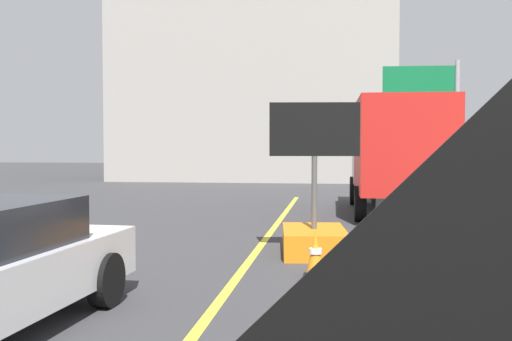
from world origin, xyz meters
The scene contains 6 objects.
arrow_board_trailer centered at (1.05, 12.61, 0.48)m, with size 1.60×1.90×2.70m.
box_truck centered at (3.13, 19.20, 1.73)m, with size 2.53×6.73×3.14m.
highway_guide_sign centered at (5.01, 25.09, 3.42)m, with size 2.79×0.22×5.00m.
far_building_block centered at (-2.98, 35.64, 5.05)m, with size 14.61×7.84×10.10m, color gray.
traffic_cone_mid_lane centered at (1.28, 7.55, 0.31)m, with size 0.36×0.36×0.64m.
traffic_cone_far_lane centered at (1.14, 10.68, 0.34)m, with size 0.36×0.36×0.68m.
Camera 1 is at (1.46, 1.52, 1.99)m, focal length 43.67 mm.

